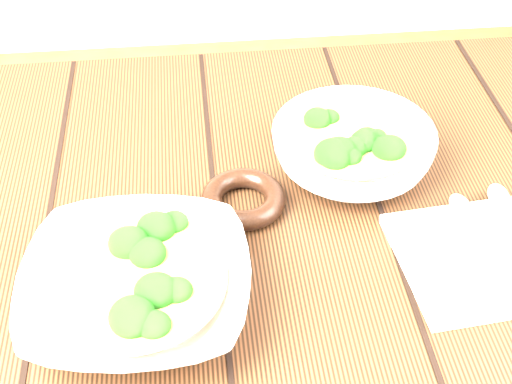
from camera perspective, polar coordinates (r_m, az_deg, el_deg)
The scene contains 7 objects.
table at distance 0.93m, azimuth -1.61°, elevation -8.08°, with size 1.20×0.80×0.75m.
soup_bowl_front at distance 0.75m, azimuth -9.51°, elevation -7.60°, with size 0.25×0.25×0.07m.
soup_bowl_back at distance 0.91m, azimuth 7.71°, elevation 3.42°, with size 0.23×0.23×0.07m.
trivet at distance 0.86m, azimuth -1.02°, elevation -0.55°, with size 0.10×0.10×0.03m, color black.
napkin at distance 0.85m, azimuth 18.26°, elevation -4.91°, with size 0.20×0.17×0.01m, color beige.
spoon_left at distance 0.86m, azimuth 16.68°, elevation -2.67°, with size 0.03×0.17×0.01m.
spoon_right at distance 0.89m, azimuth 19.21°, elevation -1.77°, with size 0.05×0.17×0.01m.
Camera 1 is at (-0.04, -0.60, 1.34)m, focal length 50.00 mm.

